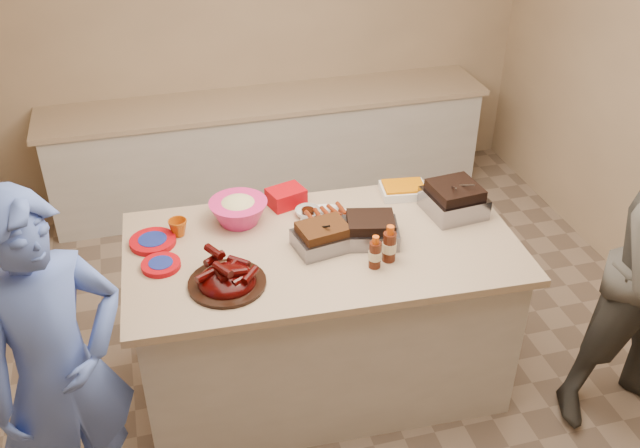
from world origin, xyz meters
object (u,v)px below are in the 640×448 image
object	(u,v)px
plastic_cup	(179,235)
mustard_bottle	(298,244)
roasting_pan	(452,212)
bbq_bottle_a	(374,267)
rib_platter	(227,285)
guest_gray	(633,410)
island	(322,378)
bbq_bottle_b	(388,260)
coleslaw_bowl	(239,222)

from	to	relation	value
plastic_cup	mustard_bottle	bearing A→B (deg)	-22.73
roasting_pan	bbq_bottle_a	xyz separation A→B (m)	(-0.60, -0.38, -0.00)
rib_platter	guest_gray	size ratio (longest dim) A/B	0.20
plastic_cup	rib_platter	bearing A→B (deg)	-69.70
island	bbq_bottle_a	world-z (taller)	bbq_bottle_a
bbq_bottle_a	plastic_cup	xyz separation A→B (m)	(-0.94, 0.55, 0.00)
plastic_cup	guest_gray	world-z (taller)	plastic_cup
island	mustard_bottle	distance (m)	1.00
mustard_bottle	plastic_cup	distance (m)	0.66
island	bbq_bottle_b	xyz separation A→B (m)	(0.30, -0.22, 0.99)
plastic_cup	bbq_bottle_a	bearing A→B (deg)	-30.48
island	plastic_cup	world-z (taller)	plastic_cup
bbq_bottle_a	guest_gray	bearing A→B (deg)	-17.22
island	coleslaw_bowl	size ratio (longest dim) A/B	6.43
guest_gray	mustard_bottle	bearing A→B (deg)	161.21
rib_platter	plastic_cup	distance (m)	0.54
bbq_bottle_a	plastic_cup	distance (m)	1.09
rib_platter	bbq_bottle_a	xyz separation A→B (m)	(0.75, -0.05, 0.00)
roasting_pan	plastic_cup	size ratio (longest dim) A/B	2.96
island	guest_gray	bearing A→B (deg)	-20.52
roasting_pan	plastic_cup	distance (m)	1.55
island	rib_platter	distance (m)	1.15
bbq_bottle_b	plastic_cup	size ratio (longest dim) A/B	2.02
plastic_cup	bbq_bottle_b	bearing A→B (deg)	-26.62
mustard_bottle	guest_gray	size ratio (longest dim) A/B	0.06
bbq_bottle_a	guest_gray	size ratio (longest dim) A/B	0.10
mustard_bottle	coleslaw_bowl	bearing A→B (deg)	131.82
coleslaw_bowl	plastic_cup	world-z (taller)	coleslaw_bowl
plastic_cup	guest_gray	xyz separation A→B (m)	(2.41, -1.01, -0.99)
rib_platter	mustard_bottle	xyz separation A→B (m)	(0.42, 0.25, 0.00)
mustard_bottle	guest_gray	xyz separation A→B (m)	(1.81, -0.75, -0.99)
bbq_bottle_a	rib_platter	bearing A→B (deg)	176.54
roasting_pan	coleslaw_bowl	bearing A→B (deg)	164.05
island	bbq_bottle_a	xyz separation A→B (m)	(0.21, -0.26, 0.99)
roasting_pan	rib_platter	bearing A→B (deg)	-171.80
rib_platter	bbq_bottle_a	bearing A→B (deg)	-3.46
island	coleslaw_bowl	distance (m)	1.12
mustard_bottle	plastic_cup	world-z (taller)	mustard_bottle
island	rib_platter	bearing A→B (deg)	-155.91
rib_platter	coleslaw_bowl	world-z (taller)	coleslaw_bowl
coleslaw_bowl	guest_gray	bearing A→B (deg)	-26.96
island	bbq_bottle_b	distance (m)	1.06
bbq_bottle_a	bbq_bottle_b	distance (m)	0.10
rib_platter	bbq_bottle_b	distance (m)	0.84
rib_platter	plastic_cup	xyz separation A→B (m)	(-0.19, 0.51, 0.00)
coleslaw_bowl	island	bearing A→B (deg)	-40.68
bbq_bottle_a	mustard_bottle	world-z (taller)	bbq_bottle_a
rib_platter	bbq_bottle_a	size ratio (longest dim) A/B	2.10
island	mustard_bottle	bearing A→B (deg)	166.05
coleslaw_bowl	plastic_cup	distance (m)	0.34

